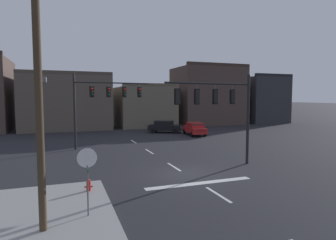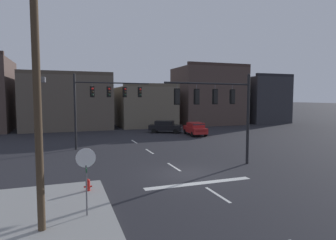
{
  "view_description": "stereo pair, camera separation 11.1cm",
  "coord_description": "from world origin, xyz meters",
  "px_view_note": "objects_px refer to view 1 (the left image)",
  "views": [
    {
      "loc": [
        -7.1,
        -16.14,
        4.81
      ],
      "look_at": [
        0.18,
        3.71,
        3.12
      ],
      "focal_mm": 30.7,
      "sensor_mm": 36.0,
      "label": 1
    },
    {
      "loc": [
        -7.0,
        -16.18,
        4.81
      ],
      "look_at": [
        0.18,
        3.71,
        3.12
      ],
      "focal_mm": 30.7,
      "sensor_mm": 36.0,
      "label": 2
    }
  ],
  "objects_px": {
    "signal_mast_far_side": "(102,97)",
    "car_lot_middle": "(165,126)",
    "stop_sign": "(87,166)",
    "car_lot_nearside": "(195,129)",
    "fire_hydrant": "(89,187)",
    "signal_mast_near_side": "(221,103)",
    "utility_pole": "(38,82)"
  },
  "relations": [
    {
      "from": "signal_mast_near_side",
      "to": "car_lot_middle",
      "type": "distance_m",
      "value": 19.94
    },
    {
      "from": "stop_sign",
      "to": "car_lot_nearside",
      "type": "height_order",
      "value": "stop_sign"
    },
    {
      "from": "fire_hydrant",
      "to": "signal_mast_far_side",
      "type": "bearing_deg",
      "value": 79.66
    },
    {
      "from": "stop_sign",
      "to": "car_lot_middle",
      "type": "bearing_deg",
      "value": 64.3
    },
    {
      "from": "stop_sign",
      "to": "car_lot_nearside",
      "type": "distance_m",
      "value": 25.85
    },
    {
      "from": "signal_mast_near_side",
      "to": "utility_pole",
      "type": "height_order",
      "value": "utility_pole"
    },
    {
      "from": "stop_sign",
      "to": "signal_mast_far_side",
      "type": "bearing_deg",
      "value": 80.67
    },
    {
      "from": "signal_mast_near_side",
      "to": "car_lot_middle",
      "type": "xyz_separation_m",
      "value": [
        2.78,
        19.43,
        -3.54
      ]
    },
    {
      "from": "stop_sign",
      "to": "car_lot_middle",
      "type": "height_order",
      "value": "stop_sign"
    },
    {
      "from": "signal_mast_near_side",
      "to": "car_lot_middle",
      "type": "height_order",
      "value": "signal_mast_near_side"
    },
    {
      "from": "utility_pole",
      "to": "fire_hydrant",
      "type": "bearing_deg",
      "value": 63.6
    },
    {
      "from": "signal_mast_near_side",
      "to": "car_lot_nearside",
      "type": "bearing_deg",
      "value": 70.8
    },
    {
      "from": "signal_mast_far_side",
      "to": "car_lot_middle",
      "type": "xyz_separation_m",
      "value": [
        9.39,
        8.83,
        -3.92
      ]
    },
    {
      "from": "car_lot_middle",
      "to": "utility_pole",
      "type": "bearing_deg",
      "value": -117.96
    },
    {
      "from": "signal_mast_far_side",
      "to": "car_lot_middle",
      "type": "relative_size",
      "value": 1.55
    },
    {
      "from": "utility_pole",
      "to": "fire_hydrant",
      "type": "distance_m",
      "value": 6.51
    },
    {
      "from": "signal_mast_far_side",
      "to": "utility_pole",
      "type": "height_order",
      "value": "utility_pole"
    },
    {
      "from": "signal_mast_far_side",
      "to": "car_lot_nearside",
      "type": "xyz_separation_m",
      "value": [
        12.04,
        4.99,
        -3.92
      ]
    },
    {
      "from": "car_lot_middle",
      "to": "fire_hydrant",
      "type": "distance_m",
      "value": 24.94
    },
    {
      "from": "signal_mast_far_side",
      "to": "stop_sign",
      "type": "distance_m",
      "value": 16.65
    },
    {
      "from": "signal_mast_far_side",
      "to": "utility_pole",
      "type": "bearing_deg",
      "value": -104.15
    },
    {
      "from": "signal_mast_far_side",
      "to": "signal_mast_near_side",
      "type": "bearing_deg",
      "value": -58.04
    },
    {
      "from": "stop_sign",
      "to": "car_lot_middle",
      "type": "xyz_separation_m",
      "value": [
        12.06,
        25.05,
        -1.29
      ]
    },
    {
      "from": "car_lot_nearside",
      "to": "car_lot_middle",
      "type": "distance_m",
      "value": 4.66
    },
    {
      "from": "stop_sign",
      "to": "car_lot_nearside",
      "type": "bearing_deg",
      "value": 55.27
    },
    {
      "from": "car_lot_middle",
      "to": "utility_pole",
      "type": "height_order",
      "value": "utility_pole"
    },
    {
      "from": "stop_sign",
      "to": "fire_hydrant",
      "type": "xyz_separation_m",
      "value": [
        0.27,
        3.08,
        -1.82
      ]
    },
    {
      "from": "utility_pole",
      "to": "stop_sign",
      "type": "bearing_deg",
      "value": 22.49
    },
    {
      "from": "signal_mast_far_side",
      "to": "fire_hydrant",
      "type": "relative_size",
      "value": 9.73
    },
    {
      "from": "fire_hydrant",
      "to": "stop_sign",
      "type": "bearing_deg",
      "value": -94.97
    },
    {
      "from": "stop_sign",
      "to": "fire_hydrant",
      "type": "relative_size",
      "value": 3.77
    },
    {
      "from": "signal_mast_far_side",
      "to": "utility_pole",
      "type": "distance_m",
      "value": 17.42
    }
  ]
}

